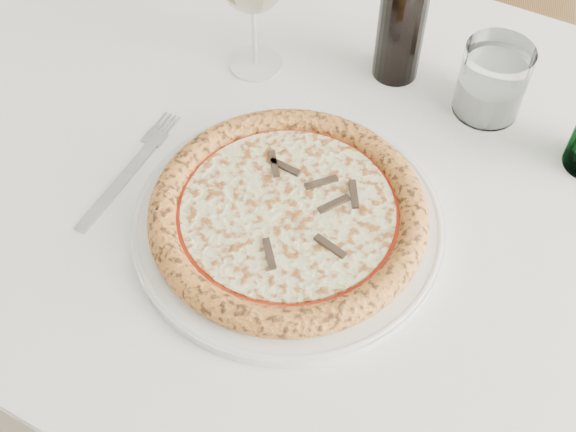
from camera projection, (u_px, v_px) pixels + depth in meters
name	position (u px, v px, depth m)	size (l,w,h in m)	color
floor	(286.00, 341.00, 1.60)	(5.00, 6.00, 0.02)	slate
dining_table	(319.00, 211.00, 0.96)	(1.51, 0.96, 0.76)	olive
plate	(288.00, 222.00, 0.83)	(0.36, 0.36, 0.02)	white
pizza	(288.00, 213.00, 0.81)	(0.32, 0.32, 0.03)	#EAAA6B
fork	(130.00, 170.00, 0.88)	(0.03, 0.22, 0.00)	#989CA1
tumbler	(492.00, 84.00, 0.92)	(0.09, 0.09, 0.10)	white
wine_bottle	(404.00, 6.00, 0.91)	(0.06, 0.06, 0.25)	black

